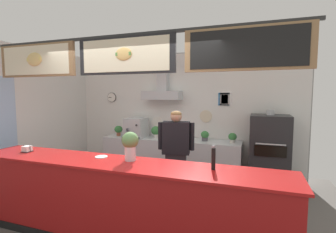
{
  "coord_description": "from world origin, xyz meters",
  "views": [
    {
      "loc": [
        1.64,
        -2.96,
        1.89
      ],
      "look_at": [
        0.3,
        0.83,
        1.52
      ],
      "focal_mm": 26.6,
      "sensor_mm": 36.0,
      "label": 1
    }
  ],
  "objects_px": {
    "pizza_oven": "(269,153)",
    "espresso_machine": "(136,128)",
    "potted_thyme": "(156,131)",
    "basil_vase": "(130,145)",
    "potted_rosemary": "(205,136)",
    "potted_oregano": "(118,130)",
    "shop_worker": "(176,155)",
    "condiment_plate": "(101,157)",
    "potted_basil": "(233,137)",
    "pepper_grinder": "(213,157)",
    "napkin_holder": "(27,149)"
  },
  "relations": [
    {
      "from": "pizza_oven",
      "to": "espresso_machine",
      "type": "height_order",
      "value": "pizza_oven"
    },
    {
      "from": "potted_thyme",
      "to": "basil_vase",
      "type": "relative_size",
      "value": 0.72
    },
    {
      "from": "potted_rosemary",
      "to": "basil_vase",
      "type": "xyz_separation_m",
      "value": [
        -0.52,
        -2.37,
        0.23
      ]
    },
    {
      "from": "potted_oregano",
      "to": "potted_thyme",
      "type": "bearing_deg",
      "value": 1.13
    },
    {
      "from": "shop_worker",
      "to": "condiment_plate",
      "type": "relative_size",
      "value": 9.57
    },
    {
      "from": "pizza_oven",
      "to": "espresso_machine",
      "type": "bearing_deg",
      "value": 178.47
    },
    {
      "from": "potted_oregano",
      "to": "potted_basil",
      "type": "xyz_separation_m",
      "value": [
        2.65,
        0.04,
        -0.03
      ]
    },
    {
      "from": "potted_oregano",
      "to": "condiment_plate",
      "type": "height_order",
      "value": "potted_oregano"
    },
    {
      "from": "potted_basil",
      "to": "pepper_grinder",
      "type": "bearing_deg",
      "value": -90.19
    },
    {
      "from": "potted_thyme",
      "to": "pepper_grinder",
      "type": "distance_m",
      "value": 2.91
    },
    {
      "from": "pizza_oven",
      "to": "potted_thyme",
      "type": "bearing_deg",
      "value": 177.64
    },
    {
      "from": "potted_basil",
      "to": "pepper_grinder",
      "type": "height_order",
      "value": "pepper_grinder"
    },
    {
      "from": "potted_rosemary",
      "to": "shop_worker",
      "type": "bearing_deg",
      "value": -100.04
    },
    {
      "from": "potted_basil",
      "to": "basil_vase",
      "type": "bearing_deg",
      "value": -114.89
    },
    {
      "from": "shop_worker",
      "to": "potted_basil",
      "type": "relative_size",
      "value": 7.93
    },
    {
      "from": "pizza_oven",
      "to": "shop_worker",
      "type": "bearing_deg",
      "value": -141.98
    },
    {
      "from": "potted_basil",
      "to": "condiment_plate",
      "type": "xyz_separation_m",
      "value": [
        -1.55,
        -2.35,
        0.03
      ]
    },
    {
      "from": "potted_thyme",
      "to": "condiment_plate",
      "type": "xyz_separation_m",
      "value": [
        0.14,
        -2.33,
        -0.01
      ]
    },
    {
      "from": "espresso_machine",
      "to": "napkin_holder",
      "type": "distance_m",
      "value": 2.48
    },
    {
      "from": "potted_oregano",
      "to": "potted_basil",
      "type": "distance_m",
      "value": 2.65
    },
    {
      "from": "potted_oregano",
      "to": "potted_basil",
      "type": "height_order",
      "value": "potted_oregano"
    },
    {
      "from": "potted_rosemary",
      "to": "condiment_plate",
      "type": "relative_size",
      "value": 1.27
    },
    {
      "from": "espresso_machine",
      "to": "potted_basil",
      "type": "relative_size",
      "value": 2.7
    },
    {
      "from": "shop_worker",
      "to": "espresso_machine",
      "type": "distance_m",
      "value": 1.88
    },
    {
      "from": "napkin_holder",
      "to": "potted_thyme",
      "type": "bearing_deg",
      "value": 65.63
    },
    {
      "from": "napkin_holder",
      "to": "basil_vase",
      "type": "height_order",
      "value": "basil_vase"
    },
    {
      "from": "pizza_oven",
      "to": "napkin_holder",
      "type": "relative_size",
      "value": 11.85
    },
    {
      "from": "napkin_holder",
      "to": "pepper_grinder",
      "type": "distance_m",
      "value": 2.78
    },
    {
      "from": "pizza_oven",
      "to": "potted_rosemary",
      "type": "height_order",
      "value": "pizza_oven"
    },
    {
      "from": "shop_worker",
      "to": "potted_rosemary",
      "type": "bearing_deg",
      "value": -110.98
    },
    {
      "from": "potted_thyme",
      "to": "basil_vase",
      "type": "bearing_deg",
      "value": -75.75
    },
    {
      "from": "pizza_oven",
      "to": "basil_vase",
      "type": "height_order",
      "value": "pizza_oven"
    },
    {
      "from": "potted_oregano",
      "to": "basil_vase",
      "type": "distance_m",
      "value": 2.8
    },
    {
      "from": "pizza_oven",
      "to": "potted_basil",
      "type": "height_order",
      "value": "pizza_oven"
    },
    {
      "from": "pepper_grinder",
      "to": "condiment_plate",
      "type": "bearing_deg",
      "value": 178.32
    },
    {
      "from": "pizza_oven",
      "to": "shop_worker",
      "type": "relative_size",
      "value": 0.98
    },
    {
      "from": "espresso_machine",
      "to": "potted_thyme",
      "type": "bearing_deg",
      "value": 2.51
    },
    {
      "from": "potted_rosemary",
      "to": "condiment_plate",
      "type": "distance_m",
      "value": 2.55
    },
    {
      "from": "pizza_oven",
      "to": "shop_worker",
      "type": "height_order",
      "value": "shop_worker"
    },
    {
      "from": "pizza_oven",
      "to": "potted_rosemary",
      "type": "relative_size",
      "value": 7.39
    },
    {
      "from": "pizza_oven",
      "to": "potted_oregano",
      "type": "xyz_separation_m",
      "value": [
        -3.35,
        0.08,
        0.28
      ]
    },
    {
      "from": "condiment_plate",
      "to": "potted_basil",
      "type": "bearing_deg",
      "value": 56.66
    },
    {
      "from": "potted_rosemary",
      "to": "pepper_grinder",
      "type": "height_order",
      "value": "pepper_grinder"
    },
    {
      "from": "shop_worker",
      "to": "condiment_plate",
      "type": "height_order",
      "value": "shop_worker"
    },
    {
      "from": "condiment_plate",
      "to": "basil_vase",
      "type": "distance_m",
      "value": 0.49
    },
    {
      "from": "pizza_oven",
      "to": "basil_vase",
      "type": "distance_m",
      "value": 2.91
    },
    {
      "from": "shop_worker",
      "to": "napkin_holder",
      "type": "height_order",
      "value": "shop_worker"
    },
    {
      "from": "potted_basil",
      "to": "pizza_oven",
      "type": "bearing_deg",
      "value": -9.88
    },
    {
      "from": "potted_rosemary",
      "to": "potted_basil",
      "type": "distance_m",
      "value": 0.57
    },
    {
      "from": "espresso_machine",
      "to": "potted_thyme",
      "type": "xyz_separation_m",
      "value": [
        0.49,
        0.02,
        -0.06
      ]
    }
  ]
}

